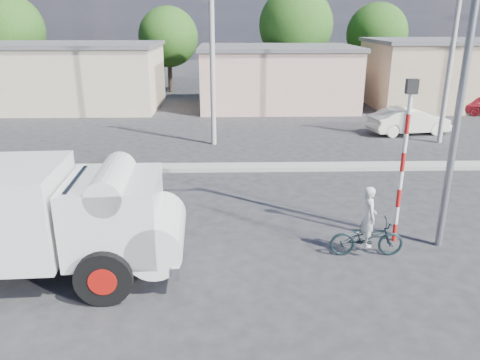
{
  "coord_description": "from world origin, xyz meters",
  "views": [
    {
      "loc": [
        -1.31,
        -9.93,
        5.76
      ],
      "look_at": [
        -0.97,
        2.92,
        1.3
      ],
      "focal_mm": 35.0,
      "sensor_mm": 36.0,
      "label": 1
    }
  ],
  "objects_px": {
    "truck": "(33,218)",
    "streetlight": "(461,54)",
    "bicycle": "(367,238)",
    "cyclist": "(368,227)",
    "car_cream": "(409,121)",
    "traffic_pole": "(404,149)"
  },
  "relations": [
    {
      "from": "truck",
      "to": "streetlight",
      "type": "relative_size",
      "value": 0.75
    },
    {
      "from": "truck",
      "to": "bicycle",
      "type": "height_order",
      "value": "truck"
    },
    {
      "from": "cyclist",
      "to": "car_cream",
      "type": "height_order",
      "value": "cyclist"
    },
    {
      "from": "cyclist",
      "to": "streetlight",
      "type": "height_order",
      "value": "streetlight"
    },
    {
      "from": "cyclist",
      "to": "car_cream",
      "type": "xyz_separation_m",
      "value": [
        5.96,
        13.17,
        -0.09
      ]
    },
    {
      "from": "truck",
      "to": "streetlight",
      "type": "height_order",
      "value": "streetlight"
    },
    {
      "from": "bicycle",
      "to": "traffic_pole",
      "type": "bearing_deg",
      "value": -50.86
    },
    {
      "from": "truck",
      "to": "streetlight",
      "type": "distance_m",
      "value": 10.53
    },
    {
      "from": "truck",
      "to": "bicycle",
      "type": "xyz_separation_m",
      "value": [
        7.9,
        0.9,
        -1.03
      ]
    },
    {
      "from": "bicycle",
      "to": "truck",
      "type": "bearing_deg",
      "value": 97.51
    },
    {
      "from": "truck",
      "to": "car_cream",
      "type": "xyz_separation_m",
      "value": [
        13.86,
        14.07,
        -0.83
      ]
    },
    {
      "from": "car_cream",
      "to": "streetlight",
      "type": "height_order",
      "value": "streetlight"
    },
    {
      "from": "bicycle",
      "to": "traffic_pole",
      "type": "height_order",
      "value": "traffic_pole"
    },
    {
      "from": "bicycle",
      "to": "cyclist",
      "type": "height_order",
      "value": "cyclist"
    },
    {
      "from": "cyclist",
      "to": "truck",
      "type": "bearing_deg",
      "value": 97.51
    },
    {
      "from": "bicycle",
      "to": "car_cream",
      "type": "relative_size",
      "value": 0.45
    },
    {
      "from": "car_cream",
      "to": "cyclist",
      "type": "bearing_deg",
      "value": 145.05
    },
    {
      "from": "cyclist",
      "to": "car_cream",
      "type": "distance_m",
      "value": 14.46
    },
    {
      "from": "bicycle",
      "to": "traffic_pole",
      "type": "relative_size",
      "value": 0.43
    },
    {
      "from": "truck",
      "to": "cyclist",
      "type": "xyz_separation_m",
      "value": [
        7.9,
        0.9,
        -0.74
      ]
    },
    {
      "from": "bicycle",
      "to": "streetlight",
      "type": "xyz_separation_m",
      "value": [
        1.95,
        0.49,
        4.47
      ]
    },
    {
      "from": "streetlight",
      "to": "cyclist",
      "type": "bearing_deg",
      "value": -165.78
    }
  ]
}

